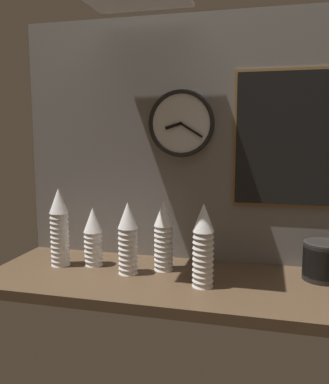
# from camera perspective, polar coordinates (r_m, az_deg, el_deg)

# --- Properties ---
(ground_plane) EXTENTS (1.60, 0.56, 0.04)m
(ground_plane) POSITION_cam_1_polar(r_m,az_deg,el_deg) (1.62, 3.30, -12.66)
(ground_plane) COLOR #4C3826
(wall_tiled_back) EXTENTS (1.60, 0.03, 1.05)m
(wall_tiled_back) POSITION_cam_1_polar(r_m,az_deg,el_deg) (1.77, 5.08, 7.21)
(wall_tiled_back) COLOR slate
(wall_tiled_back) RESTS_ON ground_plane
(cup_stack_left) EXTENTS (0.08, 0.08, 0.25)m
(cup_stack_left) POSITION_cam_1_polar(r_m,az_deg,el_deg) (1.75, -9.99, -6.17)
(cup_stack_left) COLOR white
(cup_stack_left) RESTS_ON ground_plane
(cup_stack_far_left) EXTENTS (0.08, 0.08, 0.33)m
(cup_stack_far_left) POSITION_cam_1_polar(r_m,az_deg,el_deg) (1.77, -14.53, -4.79)
(cup_stack_far_left) COLOR white
(cup_stack_far_left) RESTS_ON ground_plane
(cup_stack_center_right) EXTENTS (0.08, 0.08, 0.31)m
(cup_stack_center_right) POSITION_cam_1_polar(r_m,az_deg,el_deg) (1.49, 5.46, -7.44)
(cup_stack_center_right) COLOR white
(cup_stack_center_right) RESTS_ON ground_plane
(cup_stack_center) EXTENTS (0.08, 0.08, 0.29)m
(cup_stack_center) POSITION_cam_1_polar(r_m,az_deg,el_deg) (1.66, -0.12, -6.10)
(cup_stack_center) COLOR white
(cup_stack_center) RESTS_ON ground_plane
(cup_stack_center_left) EXTENTS (0.08, 0.08, 0.29)m
(cup_stack_center_left) POSITION_cam_1_polar(r_m,az_deg,el_deg) (1.63, -5.15, -6.45)
(cup_stack_center_left) COLOR white
(cup_stack_center_left) RESTS_ON ground_plane
(bowl_stack_far_right) EXTENTS (0.15, 0.15, 0.15)m
(bowl_stack_far_right) POSITION_cam_1_polar(r_m,az_deg,el_deg) (1.68, 21.38, -8.90)
(bowl_stack_far_right) COLOR black
(bowl_stack_far_right) RESTS_ON ground_plane
(wall_clock) EXTENTS (0.29, 0.03, 0.29)m
(wall_clock) POSITION_cam_1_polar(r_m,az_deg,el_deg) (1.76, 2.35, 9.59)
(wall_clock) COLOR white
(menu_board) EXTENTS (0.47, 0.01, 0.56)m
(menu_board) POSITION_cam_1_polar(r_m,az_deg,el_deg) (1.73, 17.54, 7.13)
(menu_board) COLOR olive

